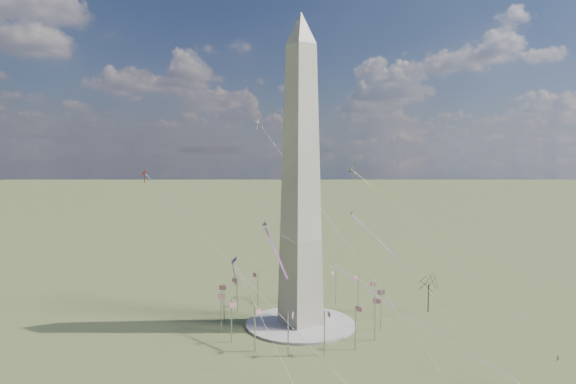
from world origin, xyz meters
TOP-DOWN VIEW (x-y plane):
  - ground at (0.00, 0.00)m, footprint 2000.00×2000.00m
  - plaza at (0.00, 0.00)m, footprint 36.00×36.00m
  - washington_monument at (0.00, 0.00)m, footprint 15.56×15.56m
  - flagpole_ring at (-0.00, -0.00)m, footprint 54.40×54.40m
  - tree_near at (45.40, -15.56)m, footprint 8.51×8.51m
  - person_east at (39.66, -64.18)m, footprint 0.59×0.41m
  - kite_delta_black at (36.60, 13.97)m, footprint 13.46×15.62m
  - kite_diamond_purple at (-25.26, -0.60)m, footprint 2.48×3.05m
  - kite_streamer_left at (21.09, -8.79)m, footprint 3.30×18.70m
  - kite_streamer_mid at (-12.80, -2.43)m, footprint 6.28×19.98m
  - kite_streamer_right at (24.44, 1.21)m, footprint 13.90×20.73m
  - kite_small_red at (-40.72, 29.70)m, footprint 1.17×1.87m
  - kite_small_white at (14.68, 48.77)m, footprint 1.40×2.22m

SIDE VIEW (x-z plane):
  - ground at x=0.00m, z-range 0.00..0.00m
  - plaza at x=0.00m, z-range 0.00..0.80m
  - person_east at x=39.66m, z-range 0.00..1.55m
  - flagpole_ring at x=0.00m, z-range 0.77..13.77m
  - tree_near at x=45.40m, z-range 3.18..18.06m
  - kite_streamer_right at x=24.44m, z-range 3.66..19.94m
  - kite_diamond_purple at x=-25.26m, z-range 19.51..28.42m
  - kite_streamer_mid at x=-12.80m, z-range 22.08..36.04m
  - kite_streamer_left at x=21.09m, z-range 24.89..37.74m
  - washington_monument at x=0.00m, z-range -2.05..97.95m
  - kite_delta_black at x=36.60m, z-range 42.53..56.41m
  - kite_small_red at x=-40.72m, z-range 47.74..51.95m
  - kite_small_white at x=14.68m, z-range 66.50..71.46m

